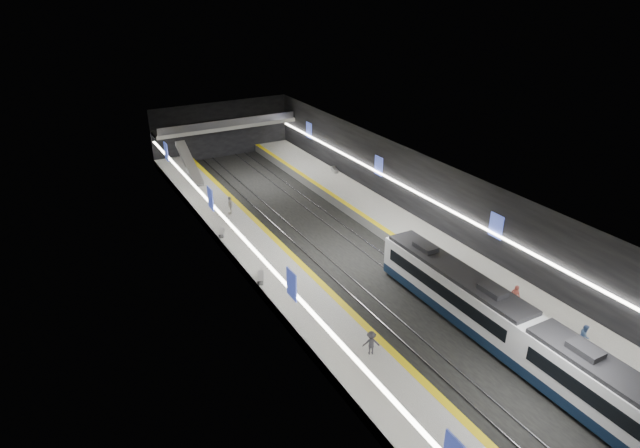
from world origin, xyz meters
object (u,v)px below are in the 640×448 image
bench_right_far (335,170)px  passenger_left_b (371,343)px  escalator (189,163)px  passenger_right_a (515,297)px  bench_left_far (222,233)px  passenger_right_b (584,336)px  bench_left_near (261,278)px  passenger_left_a (230,205)px  train (530,342)px

bench_right_far → passenger_left_b: 36.42m
escalator → passenger_right_a: size_ratio=4.07×
bench_left_far → passenger_right_b: 32.91m
bench_left_far → passenger_left_b: passenger_left_b is taller
bench_left_near → passenger_right_b: 24.88m
bench_right_far → passenger_left_b: (-16.20, -32.62, 0.67)m
escalator → passenger_left_a: escalator is taller
train → bench_left_far: bearing=113.5°
passenger_right_b → passenger_left_a: (-13.60, 33.05, 0.12)m
bench_left_near → bench_right_far: size_ratio=0.98×
bench_right_far → bench_left_far: bearing=-137.5°
train → passenger_right_b: bearing=-14.7°
escalator → passenger_left_a: 12.92m
passenger_left_a → bench_left_far: bearing=-8.0°
bench_left_far → bench_right_far: bench_right_far is taller
bench_left_near → bench_right_far: bench_right_far is taller
passenger_right_a → bench_left_near: bearing=30.7°
train → passenger_right_a: size_ratio=15.30×
bench_left_near → train: bearing=-31.8°
train → passenger_right_a: 5.85m
bench_left_far → passenger_left_a: size_ratio=0.83×
bench_right_far → passenger_left_b: passenger_left_b is taller
bench_left_far → passenger_right_b: (16.16, -28.66, 0.66)m
train → passenger_left_a: train is taller
bench_right_far → passenger_right_a: 33.53m
bench_left_far → passenger_left_b: (2.80, -22.23, 0.69)m
bench_left_far → passenger_left_b: size_ratio=0.91×
train → escalator: escalator is taller
passenger_right_a → passenger_right_b: bearing=166.5°
passenger_right_a → train: bearing=122.9°
passenger_right_b → passenger_left_a: passenger_left_a is taller
bench_left_far → passenger_left_a: (2.56, 4.39, 0.78)m
passenger_right_a → passenger_left_b: 12.83m
escalator → passenger_right_a: 42.48m
bench_left_near → bench_left_far: bearing=114.3°
passenger_right_b → passenger_left_b: passenger_left_b is taller
bench_left_near → passenger_right_a: passenger_right_a is taller
escalator → bench_left_far: (-2.00, -17.26, -1.70)m
bench_right_far → passenger_right_b: bearing=-80.3°
bench_left_near → passenger_left_a: passenger_left_a is taller
bench_left_far → train: bearing=-44.4°
train → bench_right_far: size_ratio=16.83×
bench_left_far → escalator: bearing=105.5°
bench_right_far → passenger_left_a: bearing=-146.1°
bench_left_near → passenger_right_b: (16.16, -18.90, 0.65)m
passenger_right_a → passenger_left_b: (-12.81, 0.73, -0.09)m
train → bench_right_far: 38.60m
passenger_left_a → bench_left_near: bearing=12.0°
train → passenger_left_a: bearing=106.5°
train → bench_right_far: train is taller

